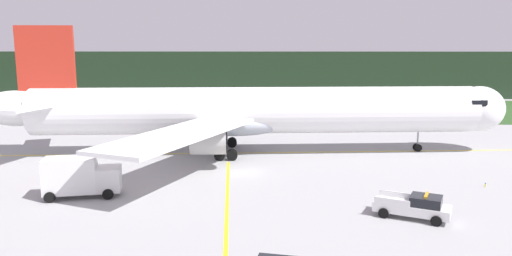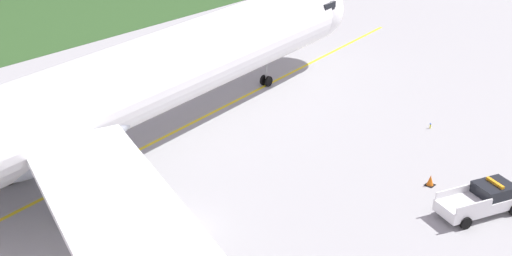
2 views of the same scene
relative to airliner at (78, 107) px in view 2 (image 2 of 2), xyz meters
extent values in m
plane|color=#9C9C9D|center=(-0.31, -9.03, -5.01)|extent=(320.00, 320.00, 0.00)
cube|color=yellow|center=(0.64, 0.07, -5.00)|extent=(82.46, 8.74, 0.01)
cylinder|color=white|center=(0.64, 0.07, 0.14)|extent=(52.07, 10.71, 5.46)
ellipsoid|color=white|center=(27.49, 2.81, 0.14)|extent=(6.54, 6.05, 5.46)
ellipsoid|color=#AEB6C1|center=(-1.93, -0.20, -1.36)|extent=(13.38, 7.02, 3.01)
cube|color=black|center=(26.20, 2.68, 1.10)|extent=(2.32, 5.35, 0.70)
cube|color=white|center=(-5.75, -12.05, -0.54)|extent=(12.55, 21.38, 0.35)
cylinder|color=#ABABAB|center=(-3.86, -8.12, -1.95)|extent=(3.92, 3.23, 2.88)
cylinder|color=black|center=(-2.00, -7.93, -1.95)|extent=(0.39, 2.64, 2.65)
cylinder|color=gray|center=(20.22, 2.07, -3.35)|extent=(0.20, 0.20, 2.42)
cylinder|color=black|center=(20.19, 2.33, -4.56)|extent=(0.92, 0.31, 0.90)
cylinder|color=black|center=(20.25, 1.81, -4.56)|extent=(0.92, 0.31, 0.90)
cylinder|color=gray|center=(-3.29, 3.23, -3.20)|extent=(0.28, 0.28, 2.42)
cylinder|color=black|center=(-2.56, 2.96, -4.41)|extent=(1.22, 0.42, 1.20)
cylinder|color=black|center=(-2.63, 3.65, -4.41)|extent=(1.22, 0.42, 1.20)
cylinder|color=black|center=(-3.95, 2.81, -4.41)|extent=(1.22, 0.42, 1.20)
cylinder|color=black|center=(-4.02, 3.51, -4.41)|extent=(1.22, 0.42, 1.20)
cylinder|color=gray|center=(-2.57, -3.83, -3.20)|extent=(0.28, 0.28, 2.42)
cylinder|color=black|center=(-1.91, -3.41, -4.41)|extent=(1.22, 0.42, 1.20)
cylinder|color=black|center=(-1.83, -4.11, -4.41)|extent=(1.22, 0.42, 1.20)
cylinder|color=black|center=(-3.30, -3.56, -4.41)|extent=(1.22, 0.42, 1.20)
cylinder|color=black|center=(-3.23, -4.25, -4.41)|extent=(1.22, 0.42, 1.20)
cube|color=white|center=(13.18, -21.20, -4.28)|extent=(5.71, 3.96, 0.70)
cube|color=black|center=(14.06, -21.59, -3.58)|extent=(2.69, 2.53, 0.70)
cube|color=white|center=(12.38, -19.83, -3.70)|extent=(2.40, 1.12, 0.45)
cube|color=white|center=(11.62, -21.55, -3.70)|extent=(2.40, 1.12, 0.45)
cube|color=orange|center=(14.06, -21.59, -3.15)|extent=(0.74, 1.35, 0.16)
cylinder|color=black|center=(15.25, -21.00, -4.63)|extent=(0.79, 0.52, 0.76)
cylinder|color=black|center=(11.91, -19.55, -4.63)|extent=(0.79, 0.52, 0.76)
cylinder|color=black|center=(11.10, -21.40, -4.63)|extent=(0.79, 0.52, 0.76)
cube|color=black|center=(14.23, -17.35, -4.99)|extent=(0.58, 0.58, 0.03)
cone|color=orange|center=(14.23, -17.35, -4.63)|extent=(0.44, 0.44, 0.69)
cylinder|color=yellow|center=(22.00, -12.97, -4.86)|extent=(0.10, 0.10, 0.30)
sphere|color=blue|center=(22.00, -12.97, -4.66)|extent=(0.12, 0.12, 0.12)
camera|label=1|loc=(3.41, -54.72, 7.26)|focal=32.87mm
camera|label=2|loc=(-22.18, -35.35, 17.29)|focal=48.83mm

